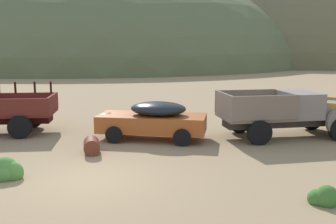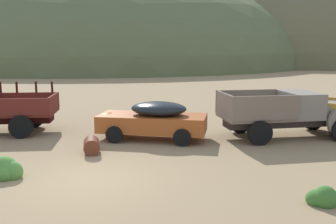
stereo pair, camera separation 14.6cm
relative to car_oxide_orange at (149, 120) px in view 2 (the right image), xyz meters
The scene contains 8 objects.
ground_plane 5.14m from the car_oxide_orange, 99.78° to the right, with size 300.00×300.00×0.00m, color #937A56.
hill_distant 71.87m from the car_oxide_orange, 109.73° to the left, with size 92.07×83.44×37.49m, color #56603D.
hill_far_right 78.39m from the car_oxide_orange, 74.73° to the left, with size 105.32×61.24×39.08m, color brown.
car_oxide_orange is the anchor object (origin of this frame).
truck_primer_gray 6.19m from the car_oxide_orange, 11.83° to the left, with size 6.03×3.72×1.91m.
oil_drum_tipped 2.93m from the car_oxide_orange, 125.76° to the right, with size 0.81×0.99×0.57m.
bush_front_left 6.16m from the car_oxide_orange, 122.78° to the right, with size 0.95×0.79×0.82m.
bush_lone_scrub 8.04m from the car_oxide_orange, 48.21° to the right, with size 0.74×0.56×0.63m.
Camera 2 is at (3.62, -10.18, 3.83)m, focal length 41.13 mm.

